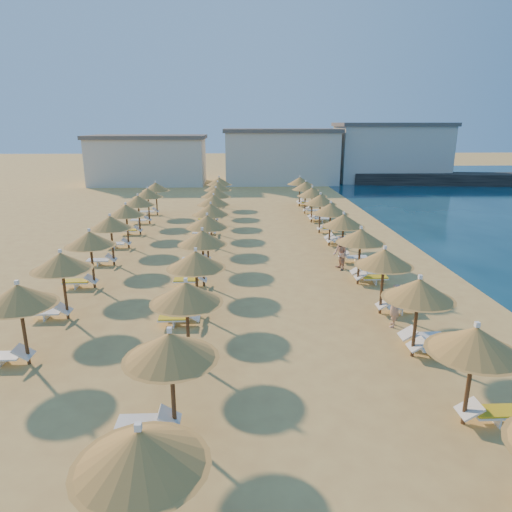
{
  "coord_description": "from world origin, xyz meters",
  "views": [
    {
      "loc": [
        -2.08,
        -19.08,
        8.05
      ],
      "look_at": [
        -1.13,
        4.0,
        1.3
      ],
      "focal_mm": 32.0,
      "sensor_mm": 36.0,
      "label": 1
    }
  ],
  "objects_px": {
    "parasol_row_east": "(344,221)",
    "parasol_row_west": "(207,222)",
    "beachgoer_b": "(340,253)",
    "beachgoer_a": "(394,306)",
    "jetty": "(466,179)"
  },
  "relations": [
    {
      "from": "parasol_row_west",
      "to": "beachgoer_a",
      "type": "relative_size",
      "value": 22.45
    },
    {
      "from": "parasol_row_east",
      "to": "beachgoer_b",
      "type": "distance_m",
      "value": 2.14
    },
    {
      "from": "jetty",
      "to": "beachgoer_b",
      "type": "distance_m",
      "value": 44.34
    },
    {
      "from": "parasol_row_east",
      "to": "beachgoer_a",
      "type": "distance_m",
      "value": 9.14
    },
    {
      "from": "jetty",
      "to": "beachgoer_b",
      "type": "relative_size",
      "value": 15.74
    },
    {
      "from": "jetty",
      "to": "beachgoer_b",
      "type": "xyz_separation_m",
      "value": [
        -25.24,
        -36.45,
        0.2
      ]
    },
    {
      "from": "parasol_row_east",
      "to": "parasol_row_west",
      "type": "xyz_separation_m",
      "value": [
        -7.98,
        0.0,
        0.0
      ]
    },
    {
      "from": "parasol_row_east",
      "to": "parasol_row_west",
      "type": "height_order",
      "value": "same"
    },
    {
      "from": "parasol_row_west",
      "to": "jetty",
      "type": "bearing_deg",
      "value": 46.91
    },
    {
      "from": "parasol_row_west",
      "to": "beachgoer_b",
      "type": "distance_m",
      "value": 7.84
    },
    {
      "from": "parasol_row_east",
      "to": "beachgoer_b",
      "type": "relative_size",
      "value": 21.44
    },
    {
      "from": "parasol_row_west",
      "to": "beachgoer_a",
      "type": "bearing_deg",
      "value": -48.0
    },
    {
      "from": "beachgoer_b",
      "to": "beachgoer_a",
      "type": "height_order",
      "value": "beachgoer_b"
    },
    {
      "from": "beachgoer_b",
      "to": "parasol_row_west",
      "type": "bearing_deg",
      "value": -110.44
    },
    {
      "from": "parasol_row_east",
      "to": "beachgoer_a",
      "type": "xyz_separation_m",
      "value": [
        0.12,
        -8.99,
        -1.6
      ]
    }
  ]
}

